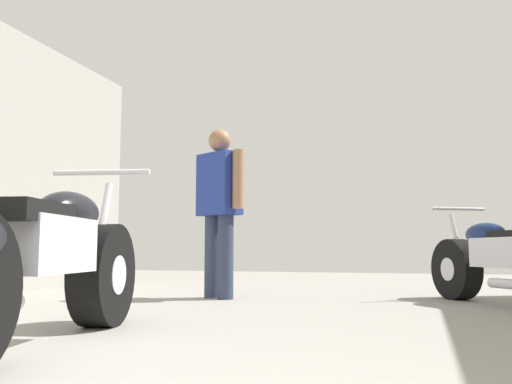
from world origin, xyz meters
The scene contains 4 objects.
ground_plane centered at (0.00, 3.22, 0.00)m, with size 15.78×15.78×0.00m, color gray.
motorcycle_maroon_cruiser centered at (-0.75, 2.10, 0.40)m, with size 0.73×2.02×0.95m.
motorcycle_black_naked centered at (1.60, 4.78, 0.36)m, with size 1.09×1.68×0.86m.
mechanic_in_blue centered at (-0.91, 4.80, 0.93)m, with size 0.63×0.42×1.64m.
Camera 1 is at (0.95, -0.01, 0.46)m, focal length 37.28 mm.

